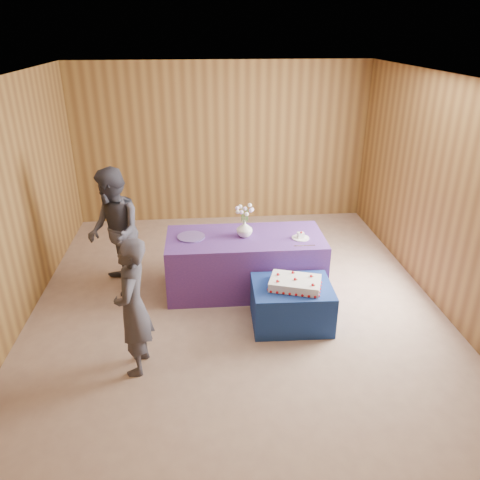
{
  "coord_description": "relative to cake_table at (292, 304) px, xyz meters",
  "views": [
    {
      "loc": [
        -0.39,
        -4.93,
        3.18
      ],
      "look_at": [
        0.05,
        0.1,
        0.87
      ],
      "focal_mm": 35.0,
      "sensor_mm": 36.0,
      "label": 1
    }
  ],
  "objects": [
    {
      "name": "ground",
      "position": [
        -0.61,
        0.39,
        -0.25
      ],
      "size": [
        6.0,
        6.0,
        0.0
      ],
      "primitive_type": "plane",
      "color": "#A0846E",
      "rests_on": "ground"
    },
    {
      "name": "room_shell",
      "position": [
        -0.61,
        0.39,
        1.55
      ],
      "size": [
        5.04,
        6.04,
        2.72
      ],
      "color": "brown",
      "rests_on": "ground"
    },
    {
      "name": "cake_table",
      "position": [
        0.0,
        0.0,
        0.0
      ],
      "size": [
        0.92,
        0.73,
        0.5
      ],
      "primitive_type": "cube",
      "rotation": [
        0.0,
        0.0,
        -0.03
      ],
      "color": "navy",
      "rests_on": "ground"
    },
    {
      "name": "serving_table",
      "position": [
        -0.46,
        0.85,
        0.12
      ],
      "size": [
        2.01,
        0.91,
        0.75
      ],
      "primitive_type": "cube",
      "rotation": [
        0.0,
        0.0,
        -0.01
      ],
      "color": "#5C2F81",
      "rests_on": "ground"
    },
    {
      "name": "sheet_cake",
      "position": [
        0.02,
        -0.03,
        0.3
      ],
      "size": [
        0.67,
        0.56,
        0.14
      ],
      "rotation": [
        0.0,
        0.0,
        -0.32
      ],
      "color": "white",
      "rests_on": "cake_table"
    },
    {
      "name": "vase",
      "position": [
        -0.47,
        0.86,
        0.61
      ],
      "size": [
        0.22,
        0.22,
        0.21
      ],
      "primitive_type": "imported",
      "rotation": [
        0.0,
        0.0,
        0.11
      ],
      "color": "white",
      "rests_on": "serving_table"
    },
    {
      "name": "flower_spray",
      "position": [
        -0.47,
        0.86,
        0.86
      ],
      "size": [
        0.23,
        0.24,
        0.18
      ],
      "color": "#32712D",
      "rests_on": "vase"
    },
    {
      "name": "platter",
      "position": [
        -1.14,
        0.88,
        0.51
      ],
      "size": [
        0.42,
        0.42,
        0.02
      ],
      "primitive_type": "cylinder",
      "rotation": [
        0.0,
        0.0,
        -0.24
      ],
      "color": "#644D9A",
      "rests_on": "serving_table"
    },
    {
      "name": "plate",
      "position": [
        0.23,
        0.73,
        0.51
      ],
      "size": [
        0.27,
        0.27,
        0.01
      ],
      "primitive_type": "cylinder",
      "rotation": [
        0.0,
        0.0,
        0.29
      ],
      "color": "white",
      "rests_on": "serving_table"
    },
    {
      "name": "cake_slice",
      "position": [
        0.23,
        0.73,
        0.55
      ],
      "size": [
        0.09,
        0.08,
        0.09
      ],
      "rotation": [
        0.0,
        0.0,
        0.14
      ],
      "color": "white",
      "rests_on": "plate"
    },
    {
      "name": "knife",
      "position": [
        0.24,
        0.51,
        0.5
      ],
      "size": [
        0.26,
        0.03,
        0.0
      ],
      "primitive_type": "cube",
      "rotation": [
        0.0,
        0.0,
        -0.01
      ],
      "color": "silver",
      "rests_on": "serving_table"
    },
    {
      "name": "guest_left",
      "position": [
        -1.69,
        -0.64,
        0.47
      ],
      "size": [
        0.39,
        0.55,
        1.44
      ],
      "primitive_type": "imported",
      "rotation": [
        0.0,
        0.0,
        -1.66
      ],
      "color": "#36353E",
      "rests_on": "ground"
    },
    {
      "name": "guest_right",
      "position": [
        -2.1,
        0.98,
        0.57
      ],
      "size": [
        0.87,
        0.97,
        1.64
      ],
      "primitive_type": "imported",
      "rotation": [
        0.0,
        0.0,
        -1.2
      ],
      "color": "#383742",
      "rests_on": "ground"
    }
  ]
}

